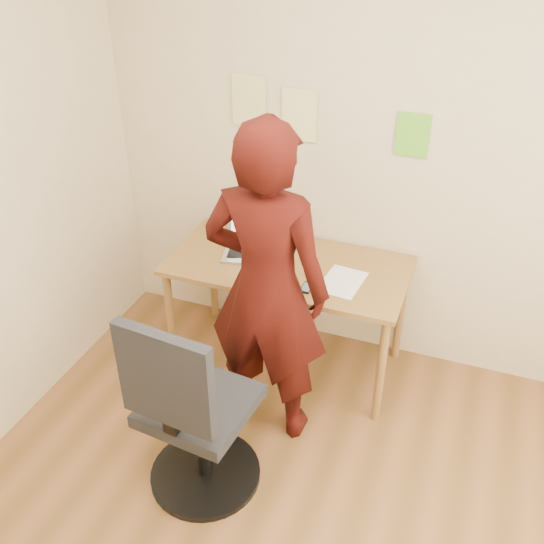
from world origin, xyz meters
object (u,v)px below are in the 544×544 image
at_px(laptop, 254,243).
at_px(phone, 307,288).
at_px(office_chair, 192,420).
at_px(person, 267,289).
at_px(desk, 288,276).

height_order(laptop, phone, laptop).
bearing_deg(office_chair, laptop, 102.72).
bearing_deg(person, desk, -82.54).
relative_size(desk, office_chair, 1.28).
height_order(laptop, office_chair, office_chair).
relative_size(desk, laptop, 3.34).
bearing_deg(office_chair, phone, 77.85).
xyz_separation_m(laptop, office_chair, (0.14, -1.16, -0.32)).
distance_m(office_chair, person, 0.73).
relative_size(laptop, office_chair, 0.38).
xyz_separation_m(laptop, phone, (0.42, -0.28, -0.05)).
xyz_separation_m(desk, office_chair, (-0.10, -1.08, -0.18)).
distance_m(phone, person, 0.36).
bearing_deg(desk, person, -82.98).
xyz_separation_m(office_chair, person, (0.16, 0.57, 0.43)).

